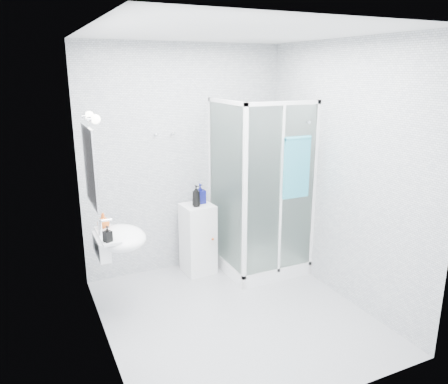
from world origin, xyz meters
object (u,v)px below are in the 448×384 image
shower_enclosure (257,235)px  soap_dispenser_black (108,234)px  wall_basin (118,239)px  hand_towel (297,166)px  shampoo_bottle_a (196,196)px  shampoo_bottle_b (200,194)px  storage_cabinet (198,239)px  soap_dispenser_orange (103,221)px

shower_enclosure → soap_dispenser_black: bearing=-164.1°
wall_basin → hand_towel: (1.89, -0.09, 0.53)m
shower_enclosure → shampoo_bottle_a: (-0.66, 0.23, 0.50)m
shampoo_bottle_a → shampoo_bottle_b: (0.09, 0.10, -0.01)m
wall_basin → hand_towel: hand_towel is taller
storage_cabinet → shampoo_bottle_b: shampoo_bottle_b is taller
shower_enclosure → soap_dispenser_black: shower_enclosure is taller
shower_enclosure → wall_basin: size_ratio=3.57×
hand_towel → soap_dispenser_orange: bearing=172.8°
hand_towel → storage_cabinet: bearing=142.1°
soap_dispenser_orange → soap_dispenser_black: (-0.03, -0.36, -0.00)m
shower_enclosure → hand_towel: 1.00m
hand_towel → shampoo_bottle_a: 1.16m
shower_enclosure → soap_dispenser_orange: 1.82m
wall_basin → soap_dispenser_orange: (-0.09, 0.17, 0.14)m
shower_enclosure → hand_towel: size_ratio=3.03×
soap_dispenser_orange → hand_towel: bearing=-7.2°
wall_basin → soap_dispenser_orange: soap_dispenser_orange is taller
shower_enclosure → soap_dispenser_orange: shower_enclosure is taller
storage_cabinet → soap_dispenser_black: bearing=-149.6°
shampoo_bottle_b → soap_dispenser_black: (-1.21, -0.83, -0.01)m
storage_cabinet → soap_dispenser_orange: bearing=-163.1°
storage_cabinet → hand_towel: 1.43m
shower_enclosure → hand_towel: shower_enclosure is taller
hand_towel → shampoo_bottle_b: hand_towel is taller
storage_cabinet → hand_towel: bearing=-41.6°
shampoo_bottle_a → shampoo_bottle_b: size_ratio=1.06×
shampoo_bottle_a → storage_cabinet: bearing=55.8°
wall_basin → soap_dispenser_black: bearing=-123.1°
shampoo_bottle_b → soap_dispenser_orange: shampoo_bottle_b is taller
hand_towel → shampoo_bottle_a: hand_towel is taller
shampoo_bottle_b → soap_dispenser_orange: (-1.18, -0.47, -0.00)m
shower_enclosure → shampoo_bottle_b: (-0.57, 0.32, 0.49)m
soap_dispenser_orange → soap_dispenser_black: soap_dispenser_orange is taller
shower_enclosure → wall_basin: shower_enclosure is taller
wall_basin → storage_cabinet: 1.24m
shampoo_bottle_a → soap_dispenser_orange: (-1.09, -0.37, -0.01)m
soap_dispenser_black → shampoo_bottle_b: bearing=34.4°
shower_enclosure → shampoo_bottle_a: 0.86m
wall_basin → shampoo_bottle_b: size_ratio=2.42×
shampoo_bottle_b → soap_dispenser_orange: 1.27m
wall_basin → soap_dispenser_black: (-0.12, -0.19, 0.14)m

